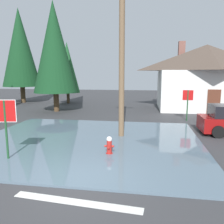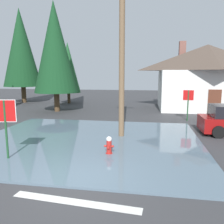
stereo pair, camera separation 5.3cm
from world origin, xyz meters
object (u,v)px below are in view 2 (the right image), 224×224
pine_tree_tall_left (55,48)px  pine_tree_far_center (21,48)px  utility_pole (122,45)px  fire_hydrant (109,146)px  house (206,76)px  stop_sign_far (188,99)px  pine_tree_mid_left (68,68)px  stop_sign_near (5,117)px

pine_tree_tall_left → pine_tree_far_center: (-6.17, 5.35, 0.63)m
utility_pole → pine_tree_far_center: bearing=134.9°
fire_hydrant → house: house is taller
house → pine_tree_far_center: 19.46m
fire_hydrant → pine_tree_tall_left: (-6.37, 10.15, 5.01)m
stop_sign_far → pine_tree_mid_left: size_ratio=0.33×
stop_sign_near → stop_sign_far: size_ratio=1.07×
utility_pole → house: 12.81m
fire_hydrant → house: size_ratio=0.09×
utility_pole → pine_tree_mid_left: utility_pole is taller
utility_pole → pine_tree_mid_left: (-7.43, 12.94, -0.74)m
pine_tree_mid_left → pine_tree_far_center: 5.70m
utility_pole → pine_tree_far_center: pine_tree_far_center is taller
fire_hydrant → pine_tree_mid_left: bearing=114.9°
stop_sign_far → pine_tree_mid_left: pine_tree_mid_left is taller
pine_tree_tall_left → fire_hydrant: bearing=-57.9°
fire_hydrant → stop_sign_far: (4.17, 7.64, 1.15)m
stop_sign_near → stop_sign_far: 11.77m
utility_pole → pine_tree_mid_left: size_ratio=1.35×
pine_tree_tall_left → pine_tree_mid_left: pine_tree_tall_left is taller
utility_pole → stop_sign_far: size_ratio=4.13×
utility_pole → pine_tree_far_center: (-12.70, 12.76, 1.41)m
fire_hydrant → pine_tree_far_center: bearing=129.0°
stop_sign_near → pine_tree_tall_left: pine_tree_tall_left is taller
house → utility_pole: bearing=-120.5°
fire_hydrant → pine_tree_tall_left: size_ratio=0.08×
fire_hydrant → pine_tree_far_center: size_ratio=0.08×
pine_tree_far_center → stop_sign_near: bearing=-61.9°
house → pine_tree_mid_left: pine_tree_mid_left is taller
stop_sign_far → pine_tree_far_center: size_ratio=0.21×
pine_tree_tall_left → pine_tree_mid_left: (-0.90, 5.53, -1.52)m
stop_sign_far → utility_pole: bearing=-129.3°
stop_sign_far → pine_tree_mid_left: bearing=144.9°
stop_sign_far → pine_tree_tall_left: pine_tree_tall_left is taller
utility_pole → stop_sign_near: bearing=-134.7°
pine_tree_tall_left → utility_pole: bearing=-48.6°
stop_sign_near → pine_tree_mid_left: size_ratio=0.35×
utility_pole → fire_hydrant: bearing=-93.4°
pine_tree_tall_left → pine_tree_far_center: pine_tree_far_center is taller
stop_sign_near → pine_tree_mid_left: (-3.59, 16.82, 2.22)m
utility_pole → stop_sign_far: 7.04m
stop_sign_near → fire_hydrant: 4.05m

